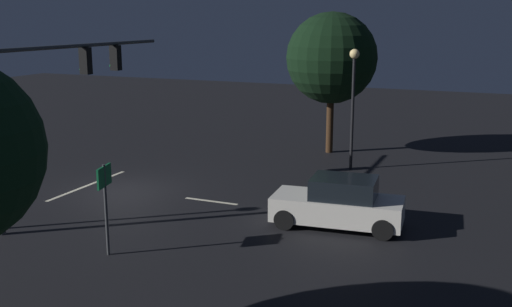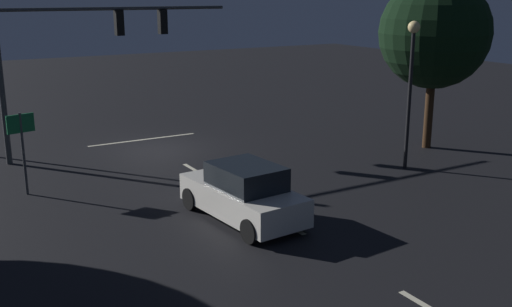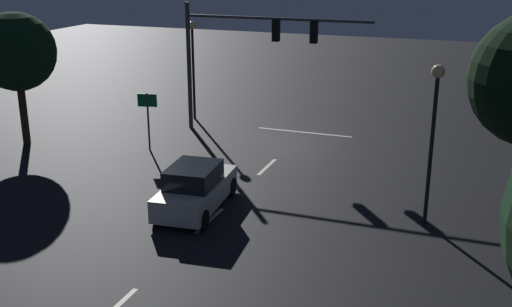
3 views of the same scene
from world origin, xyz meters
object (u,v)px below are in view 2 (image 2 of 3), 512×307
at_px(car_approaching, 243,194).
at_px(tree_left_near, 435,33).
at_px(street_lamp_left_kerb, 411,68).
at_px(route_sign, 22,136).
at_px(traffic_signal_assembly, 82,42).

xyz_separation_m(car_approaching, tree_left_near, (-10.97, -3.54, 4.04)).
bearing_deg(street_lamp_left_kerb, tree_left_near, -147.88).
relative_size(car_approaching, route_sign, 1.64).
height_order(route_sign, tree_left_near, tree_left_near).
height_order(traffic_signal_assembly, car_approaching, traffic_signal_assembly).
distance_m(traffic_signal_assembly, street_lamp_left_kerb, 12.77).
xyz_separation_m(car_approaching, street_lamp_left_kerb, (-7.90, -1.61, 3.00)).
xyz_separation_m(traffic_signal_assembly, car_approaching, (-1.86, 9.80, -3.78)).
distance_m(traffic_signal_assembly, tree_left_near, 14.28).
relative_size(traffic_signal_assembly, tree_left_near, 1.33).
bearing_deg(traffic_signal_assembly, street_lamp_left_kerb, 139.98).
bearing_deg(traffic_signal_assembly, tree_left_near, 153.97).
relative_size(route_sign, tree_left_near, 0.38).
xyz_separation_m(traffic_signal_assembly, route_sign, (3.21, 4.22, -2.60)).
distance_m(traffic_signal_assembly, car_approaching, 10.67).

